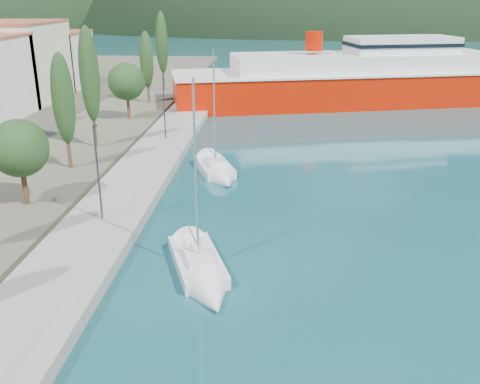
{
  "coord_description": "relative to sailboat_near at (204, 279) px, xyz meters",
  "views": [
    {
      "loc": [
        2.06,
        -15.11,
        14.4
      ],
      "look_at": [
        0.0,
        14.0,
        3.5
      ],
      "focal_mm": 40.0,
      "sensor_mm": 36.0,
      "label": 1
    }
  ],
  "objects": [
    {
      "name": "tree_row",
      "position": [
        -13.52,
        23.17,
        5.66
      ],
      "size": [
        4.18,
        64.07,
        11.28
      ],
      "color": "#47301E",
      "rests_on": "land_strip"
    },
    {
      "name": "lamp_posts",
      "position": [
        -7.46,
        5.02,
        3.77
      ],
      "size": [
        0.15,
        45.39,
        6.06
      ],
      "color": "#2D2D33",
      "rests_on": "quay"
    },
    {
      "name": "sailboat_near",
      "position": [
        0.0,
        0.0,
        0.0
      ],
      "size": [
        4.93,
        8.34,
        11.5
      ],
      "color": "silver",
      "rests_on": "ground"
    },
    {
      "name": "quay",
      "position": [
        -7.46,
        16.68,
        0.09
      ],
      "size": [
        5.0,
        88.0,
        0.8
      ],
      "primitive_type": "cube",
      "color": "gray",
      "rests_on": "ground"
    },
    {
      "name": "ferry",
      "position": [
        15.26,
        50.42,
        2.8
      ],
      "size": [
        52.52,
        22.7,
        10.21
      ],
      "color": "#BA1601",
      "rests_on": "ground"
    },
    {
      "name": "ground",
      "position": [
        1.54,
        110.68,
        -0.31
      ],
      "size": [
        1400.0,
        1400.0,
        0.0
      ],
      "primitive_type": "plane",
      "color": "#175055"
    },
    {
      "name": "sailboat_mid",
      "position": [
        -1.05,
        17.29,
        0.0
      ],
      "size": [
        4.95,
        7.98,
        11.19
      ],
      "color": "silver",
      "rests_on": "ground"
    }
  ]
}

